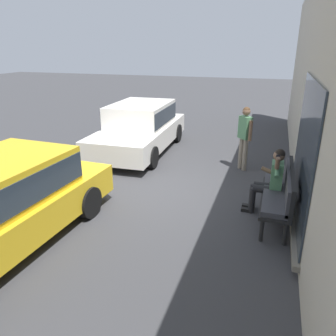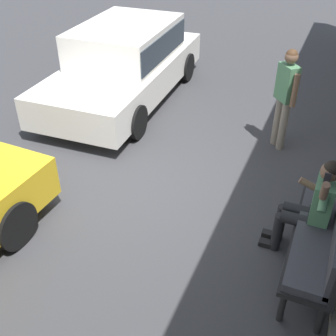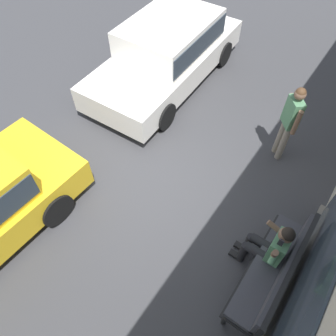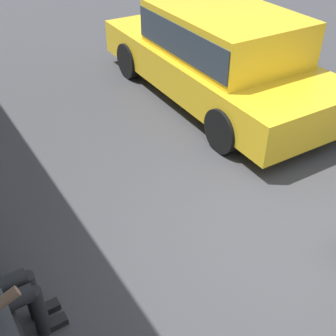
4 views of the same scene
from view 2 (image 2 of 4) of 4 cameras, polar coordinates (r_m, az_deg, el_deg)
ground_plane at (r=6.51m, az=-5.56°, el=-2.17°), size 60.00×60.00×0.00m
bench at (r=5.11m, az=20.80°, el=-7.99°), size 1.94×0.55×1.04m
person_on_phone at (r=5.21m, az=18.89°, el=-4.80°), size 0.73×0.74×1.38m
parked_car_near at (r=8.90m, az=-5.85°, el=14.36°), size 4.60×2.11×1.52m
pedestrian_standing at (r=7.19m, az=15.64°, el=9.90°), size 0.43×0.40×1.73m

